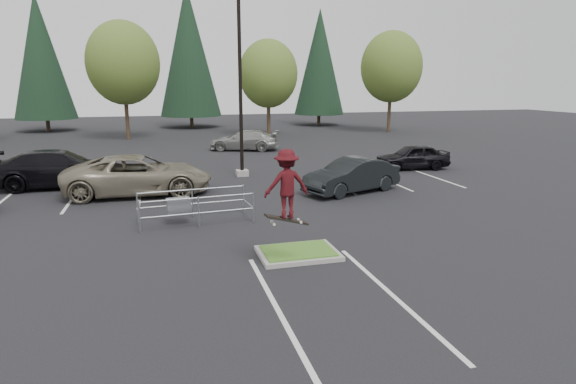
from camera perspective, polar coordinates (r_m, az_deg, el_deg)
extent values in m
plane|color=black|center=(13.60, 1.21, -7.51)|extent=(120.00, 120.00, 0.00)
cube|color=gray|center=(13.58, 1.21, -7.28)|extent=(2.20, 1.60, 0.12)
cube|color=#376921|center=(13.55, 1.21, -6.98)|extent=(1.95, 1.35, 0.05)
cube|color=silver|center=(21.76, -17.14, -0.25)|extent=(0.12, 5.20, 0.01)
cube|color=silver|center=(22.04, -24.16, -0.66)|extent=(0.12, 5.20, 0.01)
cube|color=silver|center=(22.64, -30.91, -1.04)|extent=(0.12, 5.20, 0.01)
cube|color=silver|center=(23.21, 5.62, 1.07)|extent=(0.12, 5.20, 0.01)
cube|color=silver|center=(24.28, 11.59, 1.39)|extent=(0.12, 5.20, 0.01)
cube|color=silver|center=(25.60, 17.01, 1.67)|extent=(0.12, 5.20, 0.01)
cube|color=silver|center=(10.61, -1.30, -13.63)|extent=(0.12, 6.00, 0.01)
cube|color=silver|center=(11.49, 12.17, -11.76)|extent=(0.12, 6.00, 0.01)
cube|color=gray|center=(24.99, -5.45, 2.27)|extent=(0.60, 0.60, 0.30)
cylinder|color=black|center=(24.57, -5.70, 13.45)|extent=(0.18, 0.18, 10.00)
cylinder|color=#38281C|center=(42.89, -18.53, 8.26)|extent=(0.32, 0.32, 3.50)
ellipsoid|color=#3F5D22|center=(42.81, -18.97, 14.27)|extent=(5.89, 5.89, 6.77)
sphere|color=#3F5D22|center=(42.47, -18.09, 13.35)|extent=(3.68, 3.68, 3.68)
sphere|color=#3F5D22|center=(43.23, -19.56, 13.47)|extent=(4.05, 4.05, 4.05)
cylinder|color=#38281C|center=(43.23, -2.31, 8.63)|extent=(0.32, 0.32, 3.04)
ellipsoid|color=#3F5D22|center=(43.11, -2.36, 13.83)|extent=(5.12, 5.12, 5.89)
sphere|color=#3F5D22|center=(42.95, -1.46, 12.99)|extent=(3.20, 3.20, 3.20)
sphere|color=#3F5D22|center=(43.39, -3.13, 13.19)|extent=(3.52, 3.52, 3.52)
cylinder|color=#38281C|center=(47.79, 11.89, 9.01)|extent=(0.32, 0.32, 3.42)
ellipsoid|color=#3F5D22|center=(47.72, 12.15, 14.29)|extent=(5.76, 5.76, 6.62)
sphere|color=#3F5D22|center=(47.71, 12.93, 13.39)|extent=(3.60, 3.60, 3.60)
sphere|color=#3F5D22|center=(47.84, 11.34, 13.68)|extent=(3.96, 3.96, 3.96)
cylinder|color=#38281C|center=(53.41, -26.56, 7.12)|extent=(0.36, 0.36, 1.20)
cone|color=black|center=(53.30, -27.28, 14.07)|extent=(5.72, 5.72, 11.80)
cylinder|color=#38281C|center=(53.01, -11.34, 8.19)|extent=(0.36, 0.36, 1.20)
cone|color=black|center=(52.94, -11.69, 16.03)|extent=(6.38, 6.38, 13.30)
cylinder|color=#38281C|center=(54.79, 3.66, 8.56)|extent=(0.36, 0.36, 1.20)
cone|color=black|center=(54.68, 3.76, 15.10)|extent=(5.50, 5.50, 11.30)
cylinder|color=#999CA1|center=(16.00, -17.18, -2.92)|extent=(0.06, 0.06, 1.08)
cylinder|color=#999CA1|center=(17.27, -17.40, -1.79)|extent=(0.06, 0.06, 1.08)
cylinder|color=#999CA1|center=(16.17, -10.54, -2.39)|extent=(0.06, 0.06, 1.08)
cylinder|color=#999CA1|center=(17.42, -11.25, -1.31)|extent=(0.06, 0.06, 1.08)
cylinder|color=#999CA1|center=(16.55, -4.12, -1.84)|extent=(0.06, 0.06, 1.08)
cylinder|color=#999CA1|center=(17.78, -5.27, -0.82)|extent=(0.06, 0.06, 1.08)
cylinder|color=#999CA1|center=(16.17, -10.53, -2.47)|extent=(3.74, 0.35, 0.05)
cylinder|color=#999CA1|center=(16.05, -10.61, -0.69)|extent=(3.74, 0.35, 0.05)
cylinder|color=#999CA1|center=(17.43, -11.24, -1.38)|extent=(3.74, 0.35, 0.05)
cylinder|color=#999CA1|center=(17.31, -11.32, 0.27)|extent=(3.74, 0.35, 0.05)
cube|color=#999CA1|center=(16.69, -12.83, -1.53)|extent=(0.83, 0.55, 0.45)
cube|color=black|center=(12.10, -0.19, -3.28)|extent=(1.13, 0.42, 0.35)
cylinder|color=silver|center=(11.92, -1.66, -3.84)|extent=(0.07, 0.04, 0.07)
cylinder|color=silver|center=(12.14, -1.91, -3.53)|extent=(0.07, 0.04, 0.07)
cylinder|color=silver|center=(12.10, 1.55, -3.59)|extent=(0.07, 0.04, 0.07)
cylinder|color=silver|center=(12.31, 1.24, -3.30)|extent=(0.07, 0.04, 0.07)
imported|color=maroon|center=(11.87, -0.19, 0.96)|extent=(1.16, 0.71, 1.73)
imported|color=gray|center=(21.62, -17.29, 1.95)|extent=(6.23, 3.06, 1.70)
imported|color=black|center=(24.44, -25.33, 2.51)|extent=(5.94, 2.50, 1.71)
imported|color=black|center=(21.24, 7.57, 1.94)|extent=(4.77, 3.02, 1.48)
imported|color=black|center=(27.65, 14.55, 4.07)|extent=(4.18, 2.00, 1.38)
imported|color=#969691|center=(34.45, -5.08, 6.14)|extent=(5.25, 3.50, 1.41)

